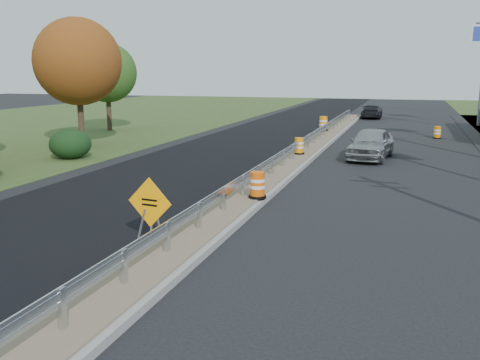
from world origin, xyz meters
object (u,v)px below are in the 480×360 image
(car_dark_far, at_px, (372,111))
(barrel_median_mid, at_px, (299,146))
(barrel_median_far, at_px, (323,124))
(caution_sign, at_px, (151,228))
(barrel_median_near, at_px, (258,185))
(car_silver, at_px, (371,143))
(barrel_shoulder_mid, at_px, (437,133))

(car_dark_far, bearing_deg, barrel_median_mid, 85.48)
(barrel_median_far, distance_m, car_dark_far, 14.29)
(caution_sign, distance_m, barrel_median_near, 5.10)
(car_silver, distance_m, car_dark_far, 24.18)
(caution_sign, relative_size, car_dark_far, 0.40)
(barrel_median_near, bearing_deg, caution_sign, -106.54)
(barrel_median_near, relative_size, barrel_median_mid, 1.06)
(barrel_median_near, bearing_deg, barrel_median_far, 93.02)
(barrel_median_near, relative_size, barrel_shoulder_mid, 1.10)
(barrel_median_mid, height_order, car_silver, car_silver)
(barrel_median_near, distance_m, barrel_shoulder_mid, 21.59)
(caution_sign, relative_size, car_silver, 0.39)
(barrel_median_near, relative_size, barrel_median_far, 0.87)
(barrel_median_near, distance_m, car_dark_far, 34.97)
(caution_sign, xyz_separation_m, car_dark_far, (2.70, 39.83, 0.19))
(barrel_median_mid, distance_m, car_dark_far, 25.22)
(barrel_median_far, bearing_deg, barrel_median_mid, -87.34)
(barrel_median_far, bearing_deg, car_silver, -68.34)
(barrel_shoulder_mid, bearing_deg, barrel_median_far, 178.05)
(barrel_median_far, bearing_deg, caution_sign, -90.78)
(barrel_median_near, xyz_separation_m, barrel_median_far, (-1.10, 20.85, 0.06))
(barrel_median_far, height_order, car_dark_far, car_dark_far)
(barrel_median_mid, height_order, car_dark_far, car_dark_far)
(barrel_median_near, distance_m, barrel_median_mid, 9.81)
(car_silver, bearing_deg, barrel_median_near, -98.40)
(car_silver, bearing_deg, caution_sign, -98.91)
(barrel_shoulder_mid, distance_m, car_dark_far, 15.26)
(barrel_shoulder_mid, relative_size, car_silver, 0.17)
(barrel_median_far, height_order, barrel_shoulder_mid, barrel_median_far)
(barrel_median_near, bearing_deg, barrel_shoulder_mid, 72.61)
(car_silver, bearing_deg, barrel_shoulder_mid, 76.47)
(caution_sign, relative_size, barrel_median_near, 2.02)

